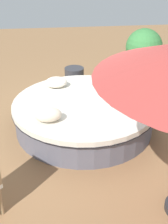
% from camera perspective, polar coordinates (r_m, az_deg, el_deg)
% --- Properties ---
extents(ground_plane, '(16.00, 16.00, 0.00)m').
position_cam_1_polar(ground_plane, '(5.39, 0.00, -2.88)').
color(ground_plane, olive).
extents(round_bed, '(2.52, 2.52, 0.51)m').
position_cam_1_polar(round_bed, '(5.25, 0.00, -0.42)').
color(round_bed, '#595966').
rests_on(round_bed, ground_plane).
extents(throw_pillow_0, '(0.42, 0.33, 0.20)m').
position_cam_1_polar(throw_pillow_0, '(5.70, -5.43, 5.80)').
color(throw_pillow_0, silver).
rests_on(throw_pillow_0, round_bed).
extents(throw_pillow_1, '(0.42, 0.31, 0.22)m').
position_cam_1_polar(throw_pillow_1, '(4.54, -7.01, -0.51)').
color(throw_pillow_1, beige).
rests_on(throw_pillow_1, round_bed).
extents(planter, '(0.89, 0.89, 1.22)m').
position_cam_1_polar(planter, '(7.49, 11.53, 11.76)').
color(planter, '#4C4C51').
rests_on(planter, ground_plane).
extents(side_table, '(0.45, 0.45, 0.42)m').
position_cam_1_polar(side_table, '(7.03, -1.89, 6.94)').
color(side_table, '#333338').
rests_on(side_table, ground_plane).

